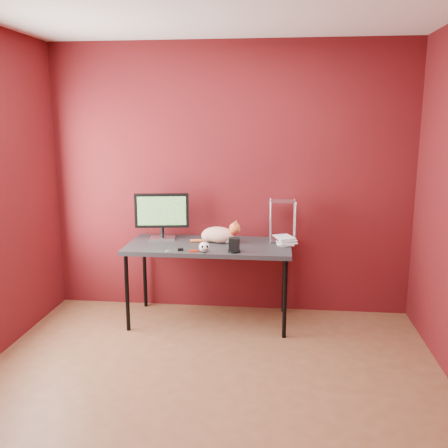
# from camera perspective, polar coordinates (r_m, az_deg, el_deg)

# --- Properties ---
(room) EXTENTS (3.52, 3.52, 2.61)m
(room) POSITION_cam_1_polar(r_m,az_deg,el_deg) (3.11, -2.54, 3.90)
(room) COLOR brown
(room) RESTS_ON ground
(desk) EXTENTS (1.50, 0.70, 0.75)m
(desk) POSITION_cam_1_polar(r_m,az_deg,el_deg) (4.61, -1.71, -2.91)
(desk) COLOR black
(desk) RESTS_ON ground
(monitor) EXTENTS (0.51, 0.20, 0.44)m
(monitor) POSITION_cam_1_polar(r_m,az_deg,el_deg) (4.76, -7.11, 1.16)
(monitor) COLOR #BBBCC0
(monitor) RESTS_ON desk
(cat) EXTENTS (0.47, 0.23, 0.22)m
(cat) POSITION_cam_1_polar(r_m,az_deg,el_deg) (4.63, -0.59, -1.21)
(cat) COLOR #BF5428
(cat) RESTS_ON desk
(skull_mug) EXTENTS (0.09, 0.10, 0.09)m
(skull_mug) POSITION_cam_1_polar(r_m,az_deg,el_deg) (4.31, -2.27, -2.64)
(skull_mug) COLOR silver
(skull_mug) RESTS_ON desk
(speaker) EXTENTS (0.11, 0.11, 0.13)m
(speaker) POSITION_cam_1_polar(r_m,az_deg,el_deg) (4.30, 1.17, -2.49)
(speaker) COLOR black
(speaker) RESTS_ON desk
(book_stack) EXTENTS (0.22, 0.25, 0.82)m
(book_stack) POSITION_cam_1_polar(r_m,az_deg,el_deg) (4.53, 6.29, 2.71)
(book_stack) COLOR beige
(book_stack) RESTS_ON desk
(wire_rack) EXTENTS (0.24, 0.20, 0.39)m
(wire_rack) POSITION_cam_1_polar(r_m,az_deg,el_deg) (4.70, 6.72, 0.39)
(wire_rack) COLOR #BBBCC0
(wire_rack) RESTS_ON desk
(pocket_knife) EXTENTS (0.08, 0.04, 0.02)m
(pocket_knife) POSITION_cam_1_polar(r_m,az_deg,el_deg) (4.33, -3.49, -3.10)
(pocket_knife) COLOR #B3230D
(pocket_knife) RESTS_ON desk
(black_gadget) EXTENTS (0.05, 0.04, 0.02)m
(black_gadget) POSITION_cam_1_polar(r_m,az_deg,el_deg) (4.37, -4.99, -2.91)
(black_gadget) COLOR black
(black_gadget) RESTS_ON desk
(washer) EXTENTS (0.05, 0.05, 0.00)m
(washer) POSITION_cam_1_polar(r_m,az_deg,el_deg) (4.38, -6.43, -3.05)
(washer) COLOR #BBBCC0
(washer) RESTS_ON desk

